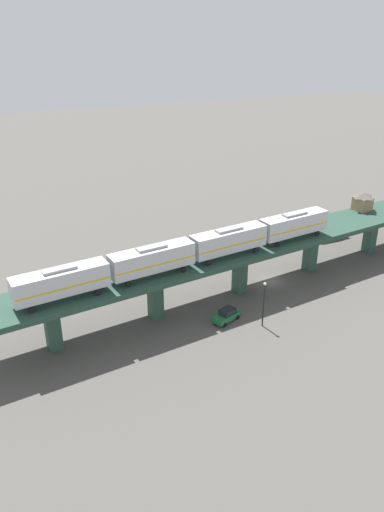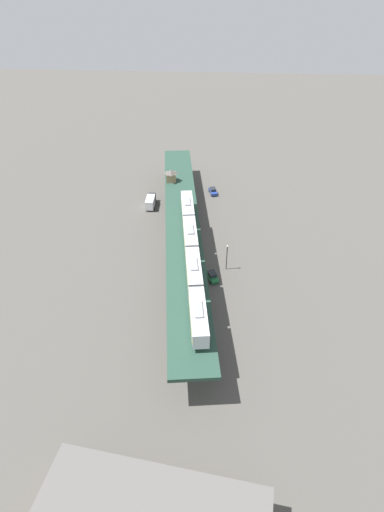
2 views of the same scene
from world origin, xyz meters
TOP-DOWN VIEW (x-y plane):
  - ground_plane at (0.00, 0.00)m, footprint 400.00×400.00m
  - elevated_viaduct at (0.02, -0.17)m, footprint 20.10×92.32m
  - subway_train at (-3.46, 15.87)m, footprint 9.16×49.75m
  - signal_hut at (5.31, -22.43)m, footprint 3.61×3.61m
  - street_car_green at (-7.91, 12.34)m, footprint 3.33×4.75m
  - street_car_blue at (-6.93, -29.83)m, footprint 2.97×4.73m
  - delivery_truck at (11.45, -20.46)m, footprint 2.48×7.24m
  - street_lamp at (-11.14, 8.35)m, footprint 0.44×0.44m

SIDE VIEW (x-z plane):
  - ground_plane at x=0.00m, z-range 0.00..0.00m
  - street_car_green at x=-7.91m, z-range -0.01..1.88m
  - street_car_blue at x=-6.93m, z-range -0.01..1.88m
  - delivery_truck at x=11.45m, z-range 0.16..3.36m
  - street_lamp at x=-11.14m, z-range 0.64..7.58m
  - elevated_viaduct at x=0.02m, z-range 2.72..10.31m
  - signal_hut at x=5.31m, z-range 7.68..11.08m
  - subway_train at x=-3.46m, z-range 7.90..12.35m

